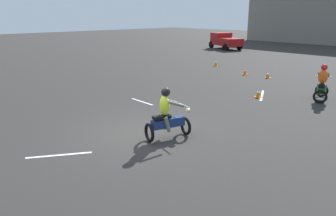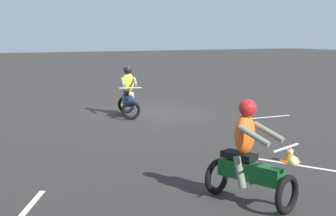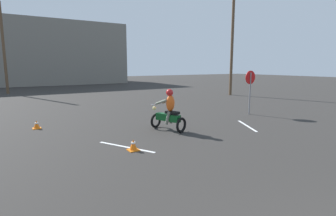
% 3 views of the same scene
% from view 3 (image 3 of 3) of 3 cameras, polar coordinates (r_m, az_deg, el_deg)
% --- Properties ---
extents(motorcycle_rider_background, '(1.05, 1.55, 1.66)m').
position_cam_3_polar(motorcycle_rider_background, '(10.35, 0.15, -0.97)').
color(motorcycle_rider_background, black).
rests_on(motorcycle_rider_background, ground).
extents(stop_sign, '(0.70, 0.08, 2.30)m').
position_cam_3_polar(stop_sign, '(14.38, 17.45, 5.12)').
color(stop_sign, slate).
rests_on(stop_sign, ground).
extents(traffic_cone_near_right, '(0.32, 0.32, 0.35)m').
position_cam_3_polar(traffic_cone_near_right, '(8.10, -7.58, -8.00)').
color(traffic_cone_near_right, orange).
rests_on(traffic_cone_near_right, ground).
extents(traffic_cone_mid_left, '(0.32, 0.32, 0.34)m').
position_cam_3_polar(traffic_cone_mid_left, '(12.01, -26.69, -3.27)').
color(traffic_cone_mid_left, orange).
rests_on(traffic_cone_mid_left, ground).
extents(lane_stripe_ne, '(1.07, 1.91, 0.01)m').
position_cam_3_polar(lane_stripe_ne, '(11.76, 16.83, -3.72)').
color(lane_stripe_ne, silver).
rests_on(lane_stripe_ne, ground).
extents(lane_stripe_nw, '(1.13, 1.97, 0.01)m').
position_cam_3_polar(lane_stripe_nw, '(8.50, -9.11, -8.37)').
color(lane_stripe_nw, silver).
rests_on(lane_stripe_nw, ground).
extents(utility_pole_near, '(0.24, 0.24, 8.65)m').
position_cam_3_polar(utility_pole_near, '(23.65, 13.77, 13.25)').
color(utility_pole_near, brown).
rests_on(utility_pole_near, ground).
extents(utility_pole_far, '(0.24, 0.24, 8.13)m').
position_cam_3_polar(utility_pole_far, '(28.18, -32.17, 10.90)').
color(utility_pole_far, brown).
rests_on(utility_pole_far, ground).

